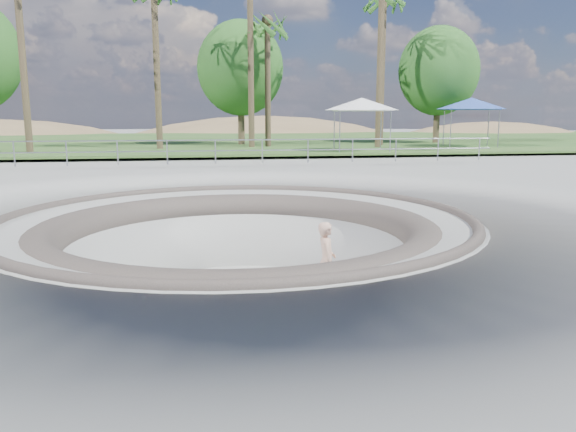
# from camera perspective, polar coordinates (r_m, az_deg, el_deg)

# --- Properties ---
(ground) EXTENTS (180.00, 180.00, 0.00)m
(ground) POSITION_cam_1_polar(r_m,az_deg,el_deg) (12.24, -5.17, -0.17)
(ground) COLOR gray
(ground) RESTS_ON ground
(skate_bowl) EXTENTS (14.00, 14.00, 4.10)m
(skate_bowl) POSITION_cam_1_polar(r_m,az_deg,el_deg) (12.69, -5.04, -8.32)
(skate_bowl) COLOR gray
(skate_bowl) RESTS_ON ground
(grass_strip) EXTENTS (180.00, 36.00, 0.12)m
(grass_strip) POSITION_cam_1_polar(r_m,az_deg,el_deg) (46.06, -8.43, 7.61)
(grass_strip) COLOR #2D5321
(grass_strip) RESTS_ON ground
(distant_hills) EXTENTS (103.20, 45.00, 28.60)m
(distant_hills) POSITION_cam_1_polar(r_m,az_deg,el_deg) (69.94, -5.56, 2.55)
(distant_hills) COLOR brown
(distant_hills) RESTS_ON ground
(safety_railing) EXTENTS (25.00, 0.06, 1.03)m
(safety_railing) POSITION_cam_1_polar(r_m,az_deg,el_deg) (24.07, -7.39, 6.52)
(safety_railing) COLOR gray
(safety_railing) RESTS_ON ground
(skateboard) EXTENTS (0.86, 0.31, 0.09)m
(skateboard) POSITION_cam_1_polar(r_m,az_deg,el_deg) (12.56, 3.87, -8.51)
(skateboard) COLOR brown
(skateboard) RESTS_ON ground
(skater) EXTENTS (0.45, 0.66, 1.74)m
(skater) POSITION_cam_1_polar(r_m,az_deg,el_deg) (12.30, 3.92, -4.59)
(skater) COLOR tan
(skater) RESTS_ON skateboard
(canopy_white) EXTENTS (5.62, 5.62, 2.87)m
(canopy_white) POSITION_cam_1_polar(r_m,az_deg,el_deg) (31.35, 7.50, 11.18)
(canopy_white) COLOR gray
(canopy_white) RESTS_ON ground
(canopy_blue) EXTENTS (5.70, 5.70, 3.00)m
(canopy_blue) POSITION_cam_1_polar(r_m,az_deg,el_deg) (37.32, 18.13, 10.78)
(canopy_blue) COLOR gray
(canopy_blue) RESTS_ON ground
(palm_d) EXTENTS (2.60, 2.60, 8.49)m
(palm_d) POSITION_cam_1_polar(r_m,az_deg,el_deg) (35.89, -2.11, 18.53)
(palm_d) COLOR brown
(palm_d) RESTS_ON ground
(palm_f) EXTENTS (2.60, 2.60, 10.41)m
(palm_f) POSITION_cam_1_polar(r_m,az_deg,el_deg) (38.41, 9.73, 20.54)
(palm_f) COLOR brown
(palm_f) RESTS_ON ground
(bushy_tree_mid) EXTENTS (5.69, 5.17, 8.21)m
(bushy_tree_mid) POSITION_cam_1_polar(r_m,az_deg,el_deg) (38.36, -4.85, 14.72)
(bushy_tree_mid) COLOR brown
(bushy_tree_mid) RESTS_ON ground
(bushy_tree_right) EXTENTS (5.70, 5.18, 8.22)m
(bushy_tree_right) POSITION_cam_1_polar(r_m,az_deg,el_deg) (42.15, 15.07, 14.02)
(bushy_tree_right) COLOR brown
(bushy_tree_right) RESTS_ON ground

